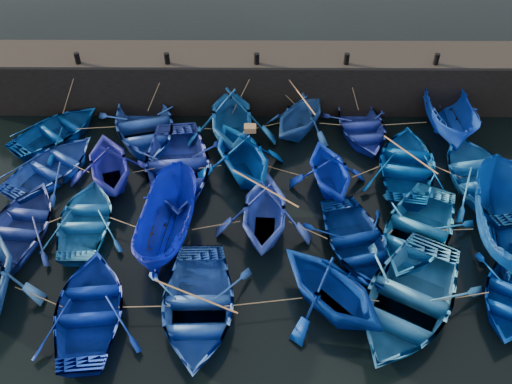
{
  "coord_description": "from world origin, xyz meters",
  "views": [
    {
      "loc": [
        0.08,
        -13.03,
        15.71
      ],
      "look_at": [
        0.0,
        3.2,
        0.7
      ],
      "focal_mm": 40.0,
      "sensor_mm": 36.0,
      "label": 1
    }
  ],
  "objects_px": {
    "boat_8": "(176,168)",
    "wooden_crate": "(250,128)",
    "boat_0": "(57,131)",
    "boat_13": "(21,226)"
  },
  "relations": [
    {
      "from": "boat_13",
      "to": "wooden_crate",
      "type": "xyz_separation_m",
      "value": [
        8.47,
        3.41,
        1.97
      ]
    },
    {
      "from": "boat_8",
      "to": "wooden_crate",
      "type": "height_order",
      "value": "wooden_crate"
    },
    {
      "from": "boat_0",
      "to": "boat_13",
      "type": "relative_size",
      "value": 0.96
    },
    {
      "from": "boat_8",
      "to": "wooden_crate",
      "type": "xyz_separation_m",
      "value": [
        3.03,
        0.21,
        1.84
      ]
    },
    {
      "from": "boat_8",
      "to": "boat_13",
      "type": "distance_m",
      "value": 6.31
    },
    {
      "from": "boat_8",
      "to": "wooden_crate",
      "type": "distance_m",
      "value": 3.55
    },
    {
      "from": "wooden_crate",
      "to": "boat_8",
      "type": "bearing_deg",
      "value": -176.11
    },
    {
      "from": "boat_0",
      "to": "boat_8",
      "type": "relative_size",
      "value": 0.75
    },
    {
      "from": "boat_0",
      "to": "wooden_crate",
      "type": "bearing_deg",
      "value": -154.67
    },
    {
      "from": "boat_0",
      "to": "boat_8",
      "type": "distance_m",
      "value": 6.28
    }
  ]
}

